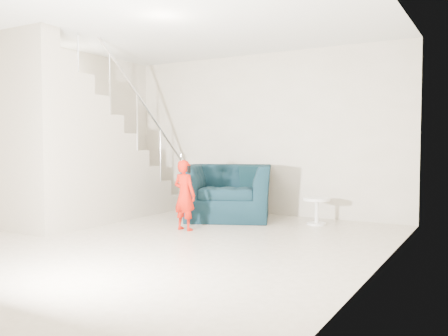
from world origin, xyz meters
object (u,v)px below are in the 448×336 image
at_px(toddler, 184,195).
at_px(staircase, 79,160).
at_px(side_table, 317,207).
at_px(armchair, 228,192).

distance_m(toddler, staircase, 1.83).
bearing_deg(staircase, side_table, 26.40).
relative_size(armchair, staircase, 0.37).
relative_size(side_table, staircase, 0.11).
distance_m(armchair, toddler, 1.15).
xyz_separation_m(side_table, staircase, (-3.18, -1.58, 0.68)).
height_order(side_table, staircase, staircase).
xyz_separation_m(armchair, toddler, (-0.05, -1.15, 0.05)).
distance_m(armchair, side_table, 1.41).
xyz_separation_m(armchair, staircase, (-1.79, -1.40, 0.52)).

